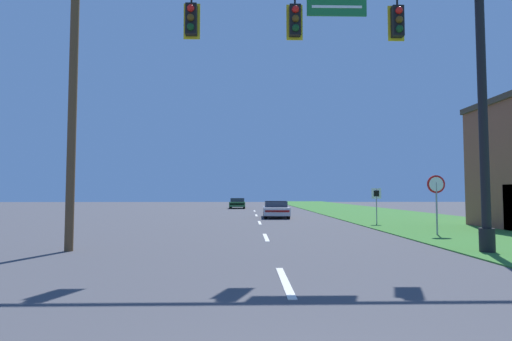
% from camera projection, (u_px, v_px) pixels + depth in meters
% --- Properties ---
extents(grass_verge_right, '(10.00, 110.00, 0.04)m').
position_uv_depth(grass_verge_right, '(386.00, 215.00, 32.24)').
color(grass_verge_right, '#38752D').
rests_on(grass_verge_right, ground).
extents(road_center_line, '(0.16, 34.80, 0.01)m').
position_uv_depth(road_center_line, '(260.00, 223.00, 24.02)').
color(road_center_line, silver).
rests_on(road_center_line, ground).
extents(signal_mast, '(10.17, 0.47, 8.70)m').
position_uv_depth(signal_mast, '(396.00, 71.00, 12.11)').
color(signal_mast, black).
rests_on(signal_mast, grass_verge_right).
extents(car_ahead, '(1.95, 4.38, 1.19)m').
position_uv_depth(car_ahead, '(276.00, 209.00, 29.28)').
color(car_ahead, black).
rests_on(car_ahead, ground).
extents(far_car, '(1.82, 4.22, 1.19)m').
position_uv_depth(far_car, '(237.00, 203.00, 47.27)').
color(far_car, black).
rests_on(far_car, ground).
extents(stop_sign, '(0.76, 0.07, 2.50)m').
position_uv_depth(stop_sign, '(436.00, 191.00, 16.86)').
color(stop_sign, gray).
rests_on(stop_sign, grass_verge_right).
extents(route_sign_post, '(0.55, 0.06, 2.03)m').
position_uv_depth(route_sign_post, '(376.00, 198.00, 22.83)').
color(route_sign_post, gray).
rests_on(route_sign_post, grass_verge_right).
extents(utility_pole_near, '(1.80, 0.26, 9.32)m').
position_uv_depth(utility_pole_near, '(73.00, 97.00, 12.55)').
color(utility_pole_near, brown).
rests_on(utility_pole_near, ground).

